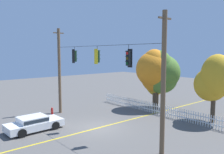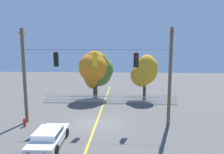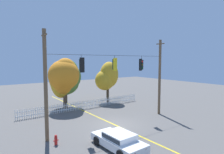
# 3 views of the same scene
# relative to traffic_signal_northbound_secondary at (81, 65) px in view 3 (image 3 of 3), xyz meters

# --- Properties ---
(ground) EXTENTS (80.00, 80.00, 0.00)m
(ground) POSITION_rel_traffic_signal_northbound_secondary_xyz_m (3.42, 0.01, -5.78)
(ground) COLOR #565451
(lane_centerline_stripe) EXTENTS (0.16, 36.00, 0.01)m
(lane_centerline_stripe) POSITION_rel_traffic_signal_northbound_secondary_xyz_m (3.42, 0.01, -5.77)
(lane_centerline_stripe) COLOR gold
(lane_centerline_stripe) RESTS_ON ground
(signal_support_span) EXTENTS (13.10, 1.10, 8.47)m
(signal_support_span) POSITION_rel_traffic_signal_northbound_secondary_xyz_m (3.42, 0.01, -1.47)
(signal_support_span) COLOR brown
(signal_support_span) RESTS_ON ground
(traffic_signal_northbound_secondary) EXTENTS (0.43, 0.38, 1.46)m
(traffic_signal_northbound_secondary) POSITION_rel_traffic_signal_northbound_secondary_xyz_m (0.00, 0.00, 0.00)
(traffic_signal_northbound_secondary) COLOR black
(traffic_signal_westbound_side) EXTENTS (0.43, 0.38, 1.42)m
(traffic_signal_westbound_side) POSITION_rel_traffic_signal_northbound_secondary_xyz_m (3.41, 0.00, 0.02)
(traffic_signal_westbound_side) COLOR black
(traffic_signal_northbound_primary) EXTENTS (0.43, 0.38, 1.53)m
(traffic_signal_northbound_primary) POSITION_rel_traffic_signal_northbound_secondary_xyz_m (6.93, 0.02, -0.07)
(traffic_signal_northbound_primary) COLOR black
(white_picket_fence) EXTENTS (16.58, 0.06, 1.09)m
(white_picket_fence) POSITION_rel_traffic_signal_northbound_secondary_xyz_m (4.19, 7.01, -5.23)
(white_picket_fence) COLOR white
(white_picket_fence) RESTS_ON ground
(autumn_maple_near_fence) EXTENTS (3.26, 3.19, 6.18)m
(autumn_maple_near_fence) POSITION_rel_traffic_signal_northbound_secondary_xyz_m (1.79, 9.19, -1.91)
(autumn_maple_near_fence) COLOR brown
(autumn_maple_near_fence) RESTS_ON ground
(autumn_maple_mid) EXTENTS (3.90, 3.79, 6.46)m
(autumn_maple_mid) POSITION_rel_traffic_signal_northbound_secondary_xyz_m (1.94, 8.64, -1.53)
(autumn_maple_mid) COLOR #473828
(autumn_maple_mid) RESTS_ON ground
(autumn_oak_far_east) EXTENTS (4.17, 3.56, 6.34)m
(autumn_oak_far_east) POSITION_rel_traffic_signal_northbound_secondary_xyz_m (2.39, 9.28, -1.92)
(autumn_oak_far_east) COLOR #473828
(autumn_oak_far_east) RESTS_ON ground
(autumn_maple_far_west) EXTENTS (3.48, 2.78, 5.97)m
(autumn_maple_far_west) POSITION_rel_traffic_signal_northbound_secondary_xyz_m (8.57, 8.73, -2.08)
(autumn_maple_far_west) COLOR #473828
(autumn_maple_far_west) RESTS_ON ground
(parked_car) EXTENTS (2.13, 4.35, 1.15)m
(parked_car) POSITION_rel_traffic_signal_northbound_secondary_xyz_m (0.68, -4.18, -5.17)
(parked_car) COLOR white
(parked_car) RESTS_ON ground
(fire_hydrant) EXTENTS (0.38, 0.22, 0.75)m
(fire_hydrant) POSITION_rel_traffic_signal_northbound_secondary_xyz_m (-2.68, -1.04, -5.41)
(fire_hydrant) COLOR red
(fire_hydrant) RESTS_ON ground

